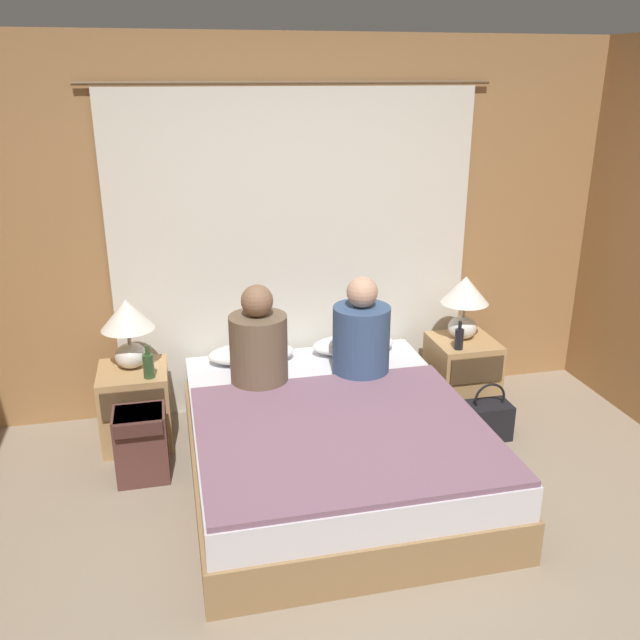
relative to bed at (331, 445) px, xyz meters
name	(u,v)px	position (x,y,z in m)	size (l,w,h in m)	color
ground_plane	(380,588)	(0.00, -0.95, -0.22)	(16.00, 16.00, 0.00)	gray
wall_back	(294,230)	(0.00, 1.10, 1.03)	(4.53, 0.06, 2.50)	#A37547
curtain_panel	(296,254)	(0.00, 1.04, 0.89)	(2.64, 0.03, 2.21)	silver
bed	(331,445)	(0.00, 0.00, 0.00)	(1.61, 1.97, 0.44)	#99754C
nightstand_left	(136,406)	(-1.12, 0.68, 0.04)	(0.43, 0.45, 0.51)	tan
nightstand_right	(462,373)	(1.12, 0.68, 0.04)	(0.43, 0.45, 0.51)	tan
lamp_left	(128,324)	(-1.12, 0.73, 0.58)	(0.33, 0.33, 0.45)	silver
lamp_right	(465,298)	(1.12, 0.73, 0.58)	(0.33, 0.33, 0.45)	silver
pillow_left	(251,353)	(-0.35, 0.80, 0.28)	(0.58, 0.28, 0.12)	white
pillow_right	(354,344)	(0.35, 0.80, 0.28)	(0.58, 0.28, 0.12)	white
blanket_on_bed	(343,431)	(0.00, -0.27, 0.24)	(1.55, 1.37, 0.03)	slate
person_left_in_bed	(258,345)	(-0.35, 0.46, 0.48)	(0.36, 0.36, 0.64)	brown
person_right_in_bed	(361,336)	(0.30, 0.46, 0.48)	(0.36, 0.36, 0.65)	#38517A
beer_bottle_on_left_stand	(148,365)	(-1.01, 0.55, 0.37)	(0.07, 0.07, 0.21)	#2D4C28
beer_bottle_on_right_stand	(459,338)	(1.02, 0.55, 0.37)	(0.06, 0.06, 0.20)	black
backpack_on_floor	(141,441)	(-1.08, 0.24, 0.03)	(0.30, 0.28, 0.43)	brown
handbag_on_floor	(488,419)	(1.11, 0.23, -0.09)	(0.28, 0.19, 0.39)	black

